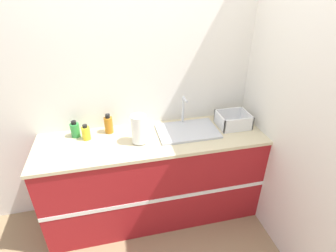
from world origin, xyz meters
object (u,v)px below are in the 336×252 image
bottle_amber (109,124)px  bottle_green (75,130)px  sink (187,130)px  paper_towel_roll (139,129)px  bottle_yellow (86,133)px  dish_rack (233,121)px

bottle_amber → bottle_green: 0.29m
bottle_green → sink: bearing=-8.2°
sink → paper_towel_roll: size_ratio=2.16×
paper_towel_roll → bottle_amber: bearing=137.1°
sink → bottle_yellow: size_ratio=3.88×
dish_rack → sink: bearing=-179.5°
paper_towel_roll → bottle_amber: paper_towel_roll is taller
sink → bottle_amber: size_ratio=3.01×
paper_towel_roll → bottle_green: bearing=157.3°
sink → paper_towel_roll: sink is taller
bottle_amber → bottle_green: bearing=-178.9°
sink → dish_rack: size_ratio=1.90×
bottle_yellow → bottle_amber: bearing=20.8°
dish_rack → bottle_green: bottle_green is taller
bottle_green → dish_rack: bearing=-5.5°
paper_towel_roll → bottle_green: size_ratio=1.67×
paper_towel_roll → bottle_green: (-0.55, 0.23, -0.06)m
paper_towel_roll → bottle_yellow: 0.48m
dish_rack → bottle_green: size_ratio=1.90×
bottle_amber → sink: bearing=-11.9°
bottle_amber → bottle_green: bottle_amber is taller
paper_towel_roll → sink: bearing=10.6°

